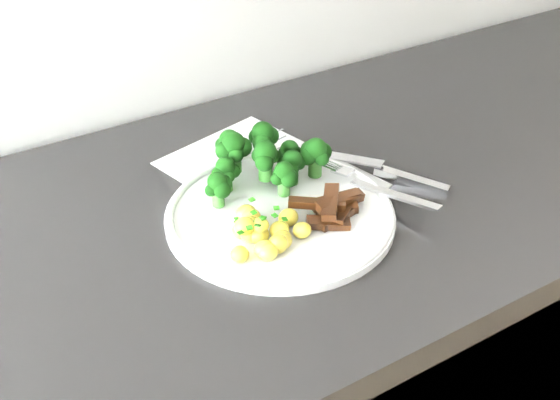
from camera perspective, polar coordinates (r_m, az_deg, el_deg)
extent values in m
cube|color=white|center=(1.01, -0.91, 2.09)|extent=(0.26, 0.32, 0.00)
cube|color=slate|center=(1.08, -2.28, 4.49)|extent=(0.13, 0.03, 0.00)
cube|color=slate|center=(1.06, -1.96, 3.94)|extent=(0.13, 0.03, 0.00)
cube|color=slate|center=(1.04, -1.63, 3.38)|extent=(0.12, 0.03, 0.00)
cube|color=slate|center=(1.03, -1.29, 2.80)|extent=(0.12, 0.03, 0.00)
cube|color=slate|center=(1.01, -0.94, 2.20)|extent=(0.11, 0.03, 0.00)
cylinder|color=white|center=(0.92, 0.00, -1.27)|extent=(0.30, 0.30, 0.01)
torus|color=white|center=(0.92, 0.00, -0.94)|extent=(0.29, 0.29, 0.01)
cylinder|color=#2F6923|center=(0.95, -1.17, 2.36)|extent=(0.02, 0.02, 0.03)
sphere|color=black|center=(0.95, -0.61, 3.57)|extent=(0.02, 0.02, 0.02)
sphere|color=black|center=(0.95, -1.69, 3.59)|extent=(0.02, 0.02, 0.02)
sphere|color=black|center=(0.93, -1.26, 3.03)|extent=(0.02, 0.02, 0.02)
sphere|color=black|center=(0.94, -1.19, 3.88)|extent=(0.03, 0.03, 0.03)
cylinder|color=#2F6923|center=(0.99, 0.77, 2.83)|extent=(0.02, 0.02, 0.02)
sphere|color=black|center=(0.99, 1.20, 3.85)|extent=(0.02, 0.02, 0.02)
sphere|color=black|center=(0.99, 0.27, 3.78)|extent=(0.02, 0.02, 0.02)
sphere|color=black|center=(0.97, 0.88, 3.42)|extent=(0.02, 0.02, 0.02)
sphere|color=black|center=(0.98, 0.78, 4.08)|extent=(0.03, 0.03, 0.03)
cylinder|color=#2F6923|center=(0.95, -4.32, 1.37)|extent=(0.02, 0.02, 0.02)
sphere|color=black|center=(0.95, -3.76, 2.33)|extent=(0.02, 0.02, 0.02)
sphere|color=black|center=(0.95, -4.52, 2.56)|extent=(0.02, 0.02, 0.02)
sphere|color=black|center=(0.94, -4.87, 2.06)|extent=(0.02, 0.02, 0.02)
sphere|color=black|center=(0.94, -4.17, 1.91)|extent=(0.02, 0.02, 0.02)
sphere|color=black|center=(0.94, -4.39, 2.68)|extent=(0.03, 0.03, 0.03)
cylinder|color=#2F6923|center=(1.00, -1.36, 3.87)|extent=(0.02, 0.02, 0.03)
sphere|color=black|center=(0.99, -0.82, 5.16)|extent=(0.03, 0.03, 0.03)
sphere|color=black|center=(0.99, -1.91, 5.09)|extent=(0.02, 0.02, 0.02)
sphere|color=black|center=(0.97, -1.43, 4.60)|extent=(0.03, 0.03, 0.03)
sphere|color=black|center=(0.98, -1.38, 5.41)|extent=(0.03, 0.03, 0.03)
cylinder|color=#2F6923|center=(0.97, -3.68, 2.99)|extent=(0.02, 0.02, 0.03)
sphere|color=black|center=(0.97, -3.05, 4.25)|extent=(0.03, 0.03, 0.03)
sphere|color=black|center=(0.97, -4.09, 4.32)|extent=(0.02, 0.02, 0.02)
sphere|color=black|center=(0.96, -4.44, 3.96)|extent=(0.03, 0.03, 0.03)
sphere|color=black|center=(0.95, -3.56, 3.64)|extent=(0.02, 0.02, 0.02)
sphere|color=black|center=(0.96, -3.75, 4.55)|extent=(0.03, 0.03, 0.03)
cylinder|color=#2F6923|center=(0.98, 2.83, 2.64)|extent=(0.02, 0.02, 0.03)
sphere|color=black|center=(0.98, 3.41, 3.88)|extent=(0.03, 0.03, 0.03)
sphere|color=black|center=(0.98, 2.41, 3.98)|extent=(0.03, 0.03, 0.03)
sphere|color=black|center=(0.97, 2.26, 3.47)|extent=(0.02, 0.02, 0.02)
sphere|color=black|center=(0.97, 3.37, 3.33)|extent=(0.02, 0.02, 0.02)
sphere|color=black|center=(0.97, 2.87, 4.12)|extent=(0.03, 0.03, 0.03)
cylinder|color=#2F6923|center=(0.93, -4.97, 0.16)|extent=(0.02, 0.02, 0.02)
sphere|color=black|center=(0.92, -4.55, 1.33)|extent=(0.02, 0.02, 0.02)
sphere|color=black|center=(0.92, -5.13, 1.34)|extent=(0.02, 0.02, 0.02)
sphere|color=black|center=(0.91, -5.55, 0.77)|extent=(0.02, 0.02, 0.02)
sphere|color=black|center=(0.91, -4.65, 0.82)|extent=(0.02, 0.02, 0.02)
sphere|color=black|center=(0.91, -5.04, 1.46)|extent=(0.03, 0.03, 0.03)
cylinder|color=#2F6923|center=(0.94, 0.32, 1.03)|extent=(0.02, 0.02, 0.02)
sphere|color=black|center=(0.94, 0.90, 2.00)|extent=(0.02, 0.02, 0.02)
sphere|color=black|center=(0.94, -0.04, 2.14)|extent=(0.02, 0.02, 0.02)
sphere|color=black|center=(0.93, -0.23, 1.72)|extent=(0.02, 0.02, 0.02)
sphere|color=black|center=(0.93, 0.75, 1.70)|extent=(0.02, 0.02, 0.02)
sphere|color=black|center=(0.93, 0.32, 2.32)|extent=(0.03, 0.03, 0.03)
cylinder|color=#2F6923|center=(0.97, 0.97, 1.94)|extent=(0.02, 0.02, 0.02)
sphere|color=black|center=(0.96, 1.51, 2.96)|extent=(0.02, 0.02, 0.02)
sphere|color=black|center=(0.96, 0.38, 2.92)|extent=(0.02, 0.02, 0.02)
sphere|color=black|center=(0.95, 0.93, 2.49)|extent=(0.02, 0.02, 0.02)
sphere|color=black|center=(0.95, 0.99, 3.26)|extent=(0.03, 0.03, 0.03)
cylinder|color=#2F6923|center=(1.01, -4.00, 3.43)|extent=(0.02, 0.02, 0.02)
sphere|color=black|center=(1.00, -3.57, 4.63)|extent=(0.02, 0.02, 0.02)
sphere|color=black|center=(1.00, -4.64, 4.44)|extent=(0.02, 0.02, 0.02)
sphere|color=black|center=(0.99, -3.93, 4.03)|extent=(0.02, 0.02, 0.02)
sphere|color=black|center=(0.99, -4.06, 4.82)|extent=(0.03, 0.03, 0.03)
ellipsoid|color=yellow|center=(0.85, 0.28, -3.33)|extent=(0.02, 0.02, 0.02)
ellipsoid|color=yellow|center=(0.83, -3.17, -4.42)|extent=(0.02, 0.02, 0.02)
ellipsoid|color=yellow|center=(0.86, -2.35, -2.67)|extent=(0.03, 0.02, 0.02)
ellipsoid|color=yellow|center=(0.86, -1.69, -2.78)|extent=(0.03, 0.02, 0.02)
ellipsoid|color=yellow|center=(0.87, -0.06, -2.41)|extent=(0.03, 0.02, 0.02)
ellipsoid|color=yellow|center=(0.84, -0.95, -4.16)|extent=(0.03, 0.02, 0.02)
ellipsoid|color=yellow|center=(0.86, 0.18, -3.05)|extent=(0.02, 0.02, 0.02)
ellipsoid|color=yellow|center=(0.85, -0.17, -3.55)|extent=(0.03, 0.02, 0.02)
ellipsoid|color=yellow|center=(0.83, -3.30, -4.33)|extent=(0.02, 0.02, 0.02)
ellipsoid|color=yellow|center=(0.89, 0.67, -1.42)|extent=(0.03, 0.02, 0.02)
ellipsoid|color=yellow|center=(0.85, -1.62, -2.04)|extent=(0.02, 0.02, 0.02)
ellipsoid|color=yellow|center=(0.89, -2.74, -1.15)|extent=(0.03, 0.02, 0.03)
ellipsoid|color=yellow|center=(0.87, -3.11, -2.43)|extent=(0.02, 0.02, 0.02)
ellipsoid|color=yellow|center=(0.87, 1.77, -2.44)|extent=(0.02, 0.02, 0.02)
ellipsoid|color=yellow|center=(0.84, -1.24, -3.92)|extent=(0.03, 0.02, 0.02)
ellipsoid|color=yellow|center=(0.89, -2.36, -1.48)|extent=(0.03, 0.03, 0.03)
ellipsoid|color=yellow|center=(0.86, -2.33, -1.92)|extent=(0.02, 0.02, 0.02)
ellipsoid|color=yellow|center=(0.85, -2.85, -2.11)|extent=(0.03, 0.02, 0.02)
cube|color=#1A610E|center=(0.85, -1.48, -1.92)|extent=(0.01, 0.01, 0.00)
cube|color=#1A610E|center=(0.83, -3.20, -2.62)|extent=(0.01, 0.01, 0.00)
cube|color=#1A610E|center=(0.84, -1.36, -1.43)|extent=(0.01, 0.01, 0.00)
cube|color=#1A610E|center=(0.85, -1.43, -1.47)|extent=(0.01, 0.01, 0.00)
cube|color=#1A610E|center=(0.83, -2.47, -2.22)|extent=(0.01, 0.01, 0.00)
cube|color=#1A610E|center=(0.84, -1.79, -2.05)|extent=(0.01, 0.01, 0.00)
cube|color=#1A610E|center=(0.85, -3.42, -1.73)|extent=(0.01, 0.01, 0.00)
cube|color=#1A610E|center=(0.86, 0.37, -1.53)|extent=(0.01, 0.01, 0.00)
cube|color=#1A610E|center=(0.87, -0.28, -0.64)|extent=(0.01, 0.01, 0.00)
cube|color=#1A610E|center=(0.85, -2.13, -1.00)|extent=(0.01, 0.01, 0.00)
cube|color=#1A610E|center=(0.85, -3.43, -1.54)|extent=(0.01, 0.01, 0.00)
cube|color=#1A610E|center=(0.88, -2.27, 0.03)|extent=(0.01, 0.01, 0.00)
cube|color=#1A610E|center=(0.85, -2.26, -1.69)|extent=(0.01, 0.01, 0.00)
cube|color=#1A610E|center=(0.85, -0.42, -1.24)|extent=(0.01, 0.01, 0.00)
cube|color=black|center=(0.91, 4.54, -0.70)|extent=(0.06, 0.04, 0.02)
cube|color=black|center=(0.91, 5.26, -0.77)|extent=(0.07, 0.06, 0.02)
cube|color=black|center=(0.89, 3.89, -1.88)|extent=(0.06, 0.04, 0.02)
cube|color=black|center=(0.90, 4.64, -1.36)|extent=(0.06, 0.03, 0.01)
cube|color=black|center=(0.93, 5.09, -0.18)|extent=(0.06, 0.02, 0.01)
cube|color=black|center=(0.90, 2.97, -0.31)|extent=(0.07, 0.06, 0.01)
cube|color=black|center=(0.91, 4.07, -0.15)|extent=(0.06, 0.07, 0.01)
cube|color=black|center=(0.91, 4.80, -0.10)|extent=(0.07, 0.02, 0.02)
cube|color=black|center=(0.91, 4.46, -0.01)|extent=(0.07, 0.03, 0.01)
cube|color=silver|center=(0.95, 9.16, 0.41)|extent=(0.06, 0.13, 0.02)
cube|color=silver|center=(0.98, 5.05, 2.35)|extent=(0.03, 0.03, 0.01)
cylinder|color=silver|center=(1.00, 3.99, 3.12)|extent=(0.02, 0.04, 0.00)
cylinder|color=silver|center=(1.00, 3.82, 3.00)|extent=(0.02, 0.04, 0.00)
cylinder|color=silver|center=(0.99, 3.65, 2.89)|extent=(0.02, 0.04, 0.00)
cylinder|color=silver|center=(0.99, 3.48, 2.77)|extent=(0.02, 0.04, 0.00)
cube|color=silver|center=(1.03, 4.87, 3.45)|extent=(0.09, 0.12, 0.01)
cube|color=silver|center=(1.00, 10.47, 1.59)|extent=(0.07, 0.10, 0.02)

